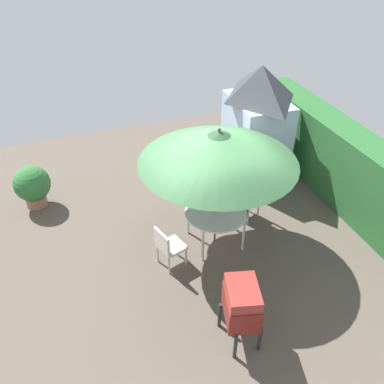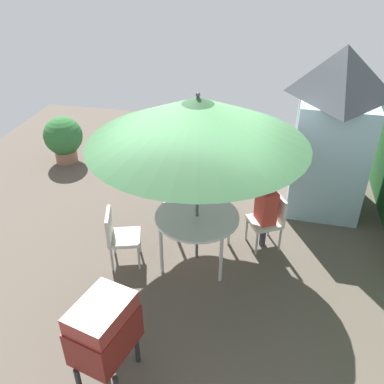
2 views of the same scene
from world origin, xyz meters
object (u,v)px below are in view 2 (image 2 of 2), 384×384
at_px(potted_plant_by_shed, 63,138).
at_px(chair_far_side, 119,234).
at_px(patio_umbrella, 198,121).
at_px(garden_shed, 333,128).
at_px(bbq_grill, 104,330).
at_px(patio_table, 197,219).
at_px(person_in_red, 266,204).
at_px(chair_near_shed, 270,217).

bearing_deg(potted_plant_by_shed, chair_far_side, 38.78).
bearing_deg(patio_umbrella, garden_shed, 137.54).
distance_m(garden_shed, bbq_grill, 5.10).
bearing_deg(patio_umbrella, bbq_grill, -12.80).
height_order(patio_table, person_in_red, person_in_red).
bearing_deg(chair_far_side, patio_umbrella, 106.73).
distance_m(patio_umbrella, bbq_grill, 2.74).
bearing_deg(patio_umbrella, potted_plant_by_shed, -126.70).
bearing_deg(bbq_grill, potted_plant_by_shed, -148.84).
distance_m(patio_umbrella, chair_near_shed, 2.12).
relative_size(bbq_grill, chair_near_shed, 1.33).
xyz_separation_m(patio_table, patio_umbrella, (0.00, 0.00, 1.55)).
xyz_separation_m(patio_umbrella, potted_plant_by_shed, (-2.57, -3.45, -1.71)).
bearing_deg(potted_plant_by_shed, person_in_red, 65.23).
height_order(patio_table, chair_far_side, chair_far_side).
bearing_deg(patio_table, potted_plant_by_shed, -126.70).
bearing_deg(chair_far_side, person_in_red, 112.45).
xyz_separation_m(patio_table, bbq_grill, (2.28, -0.52, 0.12)).
height_order(chair_far_side, person_in_red, person_in_red).
bearing_deg(patio_umbrella, chair_near_shed, 118.46).
height_order(bbq_grill, chair_far_side, bbq_grill).
xyz_separation_m(bbq_grill, person_in_red, (-2.81, 1.50, -0.06)).
distance_m(garden_shed, chair_far_side, 4.05).
height_order(patio_umbrella, chair_near_shed, patio_umbrella).
height_order(garden_shed, patio_table, garden_shed).
xyz_separation_m(garden_shed, chair_near_shed, (1.57, -0.90, -0.94)).
relative_size(garden_shed, bbq_grill, 2.38).
bearing_deg(chair_near_shed, patio_umbrella, -61.54).
distance_m(bbq_grill, person_in_red, 3.18).
height_order(garden_shed, person_in_red, garden_shed).
distance_m(chair_far_side, person_in_red, 2.28).
bearing_deg(chair_far_side, patio_table, 106.73).
xyz_separation_m(garden_shed, bbq_grill, (4.42, -2.47, -0.61)).
relative_size(chair_far_side, person_in_red, 0.71).
xyz_separation_m(chair_far_side, potted_plant_by_shed, (-2.91, -2.34, 0.05)).
bearing_deg(chair_near_shed, potted_plant_by_shed, -113.97).
relative_size(bbq_grill, potted_plant_by_shed, 1.17).
height_order(potted_plant_by_shed, person_in_red, person_in_red).
distance_m(chair_near_shed, potted_plant_by_shed, 4.93).
xyz_separation_m(patio_table, person_in_red, (-0.53, 0.98, 0.06)).
height_order(chair_near_shed, chair_far_side, same).
bearing_deg(patio_table, garden_shed, 137.54).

